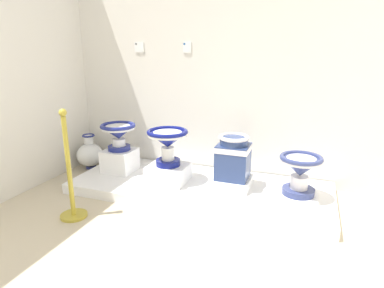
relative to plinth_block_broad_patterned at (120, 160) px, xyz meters
The scene contains 14 objects.
wall_back 1.61m from the plinth_block_broad_patterned, 28.73° to the left, with size 3.55×0.06×2.86m, color silver.
display_platform 0.95m from the plinth_block_broad_patterned, ahead, with size 2.56×1.00×0.10m, color white.
plinth_block_broad_patterned is the anchor object (origin of this frame).
antique_toilet_broad_patterned 0.32m from the plinth_block_broad_patterned, 75.96° to the left, with size 0.38×0.38×0.29m.
plinth_block_pale_glazed 0.63m from the plinth_block_broad_patterned, ahead, with size 0.39×0.36×0.17m, color white.
antique_toilet_pale_glazed 0.70m from the plinth_block_broad_patterned, ahead, with size 0.41×0.41×0.37m.
plinth_block_slender_white 1.27m from the plinth_block_broad_patterned, ahead, with size 0.35×0.35×0.09m, color white.
antique_toilet_slender_white 1.28m from the plinth_block_broad_patterned, ahead, with size 0.31×0.30×0.43m.
plinth_block_leftmost 1.89m from the plinth_block_broad_patterned, ahead, with size 0.34×0.37×0.04m, color white.
antique_toilet_leftmost 1.89m from the plinth_block_broad_patterned, ahead, with size 0.37×0.37×0.36m.
info_placard_first 1.29m from the plinth_block_broad_patterned, 85.93° to the left, with size 0.11×0.01×0.11m.
info_placard_second 1.43m from the plinth_block_broad_patterned, 37.80° to the left, with size 0.09×0.01×0.12m.
decorative_vase_corner 0.58m from the plinth_block_broad_patterned, 160.66° to the left, with size 0.31×0.31×0.42m.
stanchion_post_near_left 0.90m from the plinth_block_broad_patterned, 85.03° to the right, with size 0.23×0.23×0.95m.
Camera 1 is at (2.67, -0.42, 1.40)m, focal length 30.97 mm.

